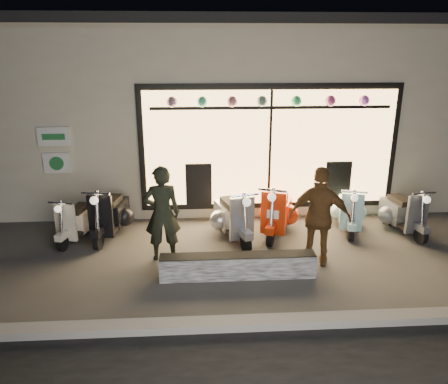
{
  "coord_description": "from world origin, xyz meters",
  "views": [
    {
      "loc": [
        -0.72,
        -6.93,
        3.54
      ],
      "look_at": [
        -0.25,
        0.6,
        1.05
      ],
      "focal_mm": 35.0,
      "sensor_mm": 36.0,
      "label": 1
    }
  ],
  "objects_px": {
    "man": "(162,214)",
    "woman": "(320,217)",
    "scooter_silver": "(232,216)",
    "graffiti_barrier": "(238,266)",
    "scooter_red": "(278,211)"
  },
  "relations": [
    {
      "from": "scooter_silver",
      "to": "scooter_red",
      "type": "bearing_deg",
      "value": -3.92
    },
    {
      "from": "woman",
      "to": "graffiti_barrier",
      "type": "bearing_deg",
      "value": 32.16
    },
    {
      "from": "man",
      "to": "woman",
      "type": "height_order",
      "value": "woman"
    },
    {
      "from": "graffiti_barrier",
      "to": "woman",
      "type": "height_order",
      "value": "woman"
    },
    {
      "from": "man",
      "to": "woman",
      "type": "relative_size",
      "value": 0.98
    },
    {
      "from": "scooter_red",
      "to": "woman",
      "type": "height_order",
      "value": "woman"
    },
    {
      "from": "scooter_silver",
      "to": "man",
      "type": "relative_size",
      "value": 0.86
    },
    {
      "from": "scooter_red",
      "to": "man",
      "type": "xyz_separation_m",
      "value": [
        -2.22,
        -1.1,
        0.42
      ]
    },
    {
      "from": "man",
      "to": "woman",
      "type": "xyz_separation_m",
      "value": [
        2.64,
        -0.38,
        0.02
      ]
    },
    {
      "from": "scooter_silver",
      "to": "man",
      "type": "distance_m",
      "value": 1.62
    },
    {
      "from": "scooter_silver",
      "to": "woman",
      "type": "distance_m",
      "value": 1.93
    },
    {
      "from": "graffiti_barrier",
      "to": "scooter_silver",
      "type": "relative_size",
      "value": 1.72
    },
    {
      "from": "graffiti_barrier",
      "to": "scooter_red",
      "type": "relative_size",
      "value": 1.71
    },
    {
      "from": "scooter_silver",
      "to": "man",
      "type": "xyz_separation_m",
      "value": [
        -1.27,
        -0.91,
        0.43
      ]
    },
    {
      "from": "man",
      "to": "scooter_red",
      "type": "bearing_deg",
      "value": -158.94
    }
  ]
}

